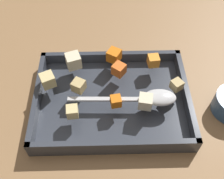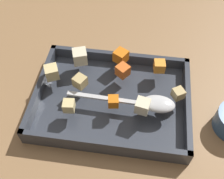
{
  "view_description": "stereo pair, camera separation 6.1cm",
  "coord_description": "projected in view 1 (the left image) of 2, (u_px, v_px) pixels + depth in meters",
  "views": [
    {
      "loc": [
        0.02,
        0.39,
        0.54
      ],
      "look_at": [
        0.01,
        0.02,
        0.05
      ],
      "focal_mm": 43.22,
      "sensor_mm": 36.0,
      "label": 1
    },
    {
      "loc": [
        -0.04,
        0.38,
        0.54
      ],
      "look_at": [
        0.01,
        0.02,
        0.05
      ],
      "focal_mm": 43.22,
      "sensor_mm": 36.0,
      "label": 2
    }
  ],
  "objects": [
    {
      "name": "carrot_chunk_near_left",
      "position": [
        119.0,
        69.0,
        0.64
      ],
      "size": [
        0.04,
        0.04,
        0.03
      ],
      "primitive_type": "cube",
      "rotation": [
        0.0,
        0.0,
        2.48
      ],
      "color": "orange",
      "rests_on": "baking_dish"
    },
    {
      "name": "potato_chunk_center",
      "position": [
        79.0,
        86.0,
        0.61
      ],
      "size": [
        0.04,
        0.04,
        0.03
      ],
      "primitive_type": "cube",
      "rotation": [
        0.0,
        0.0,
        4.22
      ],
      "color": "tan",
      "rests_on": "baking_dish"
    },
    {
      "name": "ground_plane",
      "position": [
        115.0,
        97.0,
        0.67
      ],
      "size": [
        4.0,
        4.0,
        0.0
      ],
      "primitive_type": "plane",
      "color": "#936D47"
    },
    {
      "name": "potato_chunk_mid_right",
      "position": [
        73.0,
        61.0,
        0.66
      ],
      "size": [
        0.04,
        0.04,
        0.03
      ],
      "primitive_type": "cube",
      "rotation": [
        0.0,
        0.0,
        0.33
      ],
      "color": "beige",
      "rests_on": "baking_dish"
    },
    {
      "name": "potato_chunk_far_right",
      "position": [
        72.0,
        112.0,
        0.57
      ],
      "size": [
        0.03,
        0.03,
        0.02
      ],
      "primitive_type": "cube",
      "rotation": [
        0.0,
        0.0,
        1.67
      ],
      "color": "#E0CC89",
      "rests_on": "baking_dish"
    },
    {
      "name": "carrot_chunk_front_center",
      "position": [
        153.0,
        61.0,
        0.66
      ],
      "size": [
        0.03,
        0.03,
        0.03
      ],
      "primitive_type": "cube",
      "rotation": [
        0.0,
        0.0,
        4.82
      ],
      "color": "orange",
      "rests_on": "baking_dish"
    },
    {
      "name": "carrot_chunk_corner_se",
      "position": [
        115.0,
        101.0,
        0.59
      ],
      "size": [
        0.03,
        0.03,
        0.02
      ],
      "primitive_type": "cube",
      "rotation": [
        0.0,
        0.0,
        0.15
      ],
      "color": "orange",
      "rests_on": "baking_dish"
    },
    {
      "name": "baking_dish",
      "position": [
        112.0,
        100.0,
        0.65
      ],
      "size": [
        0.36,
        0.27,
        0.04
      ],
      "color": "#333842",
      "rests_on": "ground_plane"
    },
    {
      "name": "potato_chunk_corner_sw",
      "position": [
        145.0,
        102.0,
        0.59
      ],
      "size": [
        0.03,
        0.03,
        0.03
      ],
      "primitive_type": "cube",
      "rotation": [
        0.0,
        0.0,
        4.52
      ],
      "color": "beige",
      "rests_on": "baking_dish"
    },
    {
      "name": "potato_chunk_far_left",
      "position": [
        177.0,
        85.0,
        0.62
      ],
      "size": [
        0.03,
        0.03,
        0.02
      ],
      "primitive_type": "cube",
      "rotation": [
        0.0,
        0.0,
        2.13
      ],
      "color": "tan",
      "rests_on": "baking_dish"
    },
    {
      "name": "potato_chunk_mid_left",
      "position": [
        48.0,
        80.0,
        0.62
      ],
      "size": [
        0.04,
        0.04,
        0.03
      ],
      "primitive_type": "cube",
      "rotation": [
        0.0,
        0.0,
        3.58
      ],
      "color": "#E0CC89",
      "rests_on": "baking_dish"
    },
    {
      "name": "serving_spoon",
      "position": [
        154.0,
        98.0,
        0.6
      ],
      "size": [
        0.24,
        0.05,
        0.02
      ],
      "rotation": [
        0.0,
        0.0,
        6.25
      ],
      "color": "silver",
      "rests_on": "baking_dish"
    },
    {
      "name": "carrot_chunk_under_handle",
      "position": [
        115.0,
        55.0,
        0.67
      ],
      "size": [
        0.04,
        0.04,
        0.03
      ],
      "primitive_type": "cube",
      "rotation": [
        0.0,
        0.0,
        2.61
      ],
      "color": "orange",
      "rests_on": "baking_dish"
    }
  ]
}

